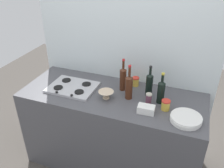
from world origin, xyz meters
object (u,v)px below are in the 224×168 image
(condiment_jar_rear, at_px, (136,81))
(condiment_jar_spare, at_px, (166,105))
(plate_stack, at_px, (186,119))
(wine_bottle_mid_left, at_px, (161,91))
(wine_bottle_leftmost, at_px, (129,86))
(mixing_bowl, at_px, (106,94))
(wine_bottle_rightmost, at_px, (149,84))
(stovetop_hob, at_px, (73,87))
(condiment_jar_front, at_px, (149,99))
(butter_dish, at_px, (146,109))
(wine_bottle_mid_right, at_px, (123,78))

(condiment_jar_rear, distance_m, condiment_jar_spare, 0.48)
(plate_stack, relative_size, wine_bottle_mid_left, 0.85)
(wine_bottle_leftmost, xyz_separation_m, mixing_bowl, (-0.20, -0.08, -0.09))
(condiment_jar_rear, bearing_deg, wine_bottle_leftmost, -89.46)
(wine_bottle_rightmost, xyz_separation_m, mixing_bowl, (-0.36, -0.20, -0.08))
(stovetop_hob, bearing_deg, condiment_jar_front, -0.22)
(wine_bottle_mid_left, xyz_separation_m, condiment_jar_spare, (0.06, -0.10, -0.07))
(wine_bottle_rightmost, relative_size, condiment_jar_rear, 3.24)
(plate_stack, bearing_deg, condiment_jar_spare, 150.61)
(butter_dish, bearing_deg, mixing_bowl, 167.70)
(wine_bottle_leftmost, bearing_deg, butter_dish, -39.11)
(wine_bottle_leftmost, distance_m, butter_dish, 0.29)
(mixing_bowl, bearing_deg, butter_dish, -12.30)
(wine_bottle_rightmost, bearing_deg, wine_bottle_mid_right, 178.07)
(wine_bottle_rightmost, height_order, butter_dish, wine_bottle_rightmost)
(wine_bottle_leftmost, height_order, butter_dish, wine_bottle_leftmost)
(mixing_bowl, bearing_deg, condiment_jar_rear, 59.07)
(plate_stack, distance_m, condiment_jar_rear, 0.69)
(plate_stack, distance_m, wine_bottle_mid_right, 0.72)
(plate_stack, bearing_deg, stovetop_hob, 172.87)
(wine_bottle_leftmost, bearing_deg, wine_bottle_mid_right, 128.11)
(stovetop_hob, height_order, wine_bottle_mid_right, wine_bottle_mid_right)
(wine_bottle_leftmost, distance_m, mixing_bowl, 0.23)
(wine_bottle_rightmost, bearing_deg, condiment_jar_rear, 142.58)
(mixing_bowl, bearing_deg, wine_bottle_mid_left, 12.43)
(wine_bottle_leftmost, relative_size, mixing_bowl, 2.34)
(wine_bottle_mid_left, xyz_separation_m, condiment_jar_front, (-0.10, -0.06, -0.06))
(butter_dish, bearing_deg, wine_bottle_rightmost, 98.68)
(plate_stack, xyz_separation_m, butter_dish, (-0.34, 0.00, 0.01))
(butter_dish, distance_m, condiment_jar_rear, 0.47)
(condiment_jar_spare, bearing_deg, stovetop_hob, 177.77)
(wine_bottle_leftmost, distance_m, condiment_jar_rear, 0.26)
(wine_bottle_rightmost, xyz_separation_m, condiment_jar_front, (0.03, -0.15, -0.07))
(plate_stack, xyz_separation_m, wine_bottle_mid_right, (-0.64, 0.30, 0.10))
(wine_bottle_mid_left, xyz_separation_m, wine_bottle_rightmost, (-0.13, 0.09, 0.00))
(condiment_jar_front, bearing_deg, wine_bottle_leftmost, 170.43)
(wine_bottle_mid_left, xyz_separation_m, wine_bottle_mid_right, (-0.39, 0.10, 0.01))
(plate_stack, xyz_separation_m, condiment_jar_front, (-0.35, 0.14, 0.03))
(plate_stack, height_order, butter_dish, butter_dish)
(condiment_jar_rear, bearing_deg, wine_bottle_mid_left, -36.57)
(wine_bottle_mid_right, bearing_deg, butter_dish, -43.93)
(mixing_bowl, xyz_separation_m, condiment_jar_rear, (0.20, 0.33, 0.01))
(stovetop_hob, xyz_separation_m, plate_stack, (1.13, -0.14, 0.01))
(condiment_jar_front, xyz_separation_m, condiment_jar_spare, (0.16, -0.03, -0.01))
(wine_bottle_mid_left, height_order, butter_dish, wine_bottle_mid_left)
(condiment_jar_front, bearing_deg, plate_stack, -21.82)
(stovetop_hob, distance_m, mixing_bowl, 0.39)
(wine_bottle_rightmost, bearing_deg, plate_stack, -37.53)
(wine_bottle_rightmost, height_order, condiment_jar_front, wine_bottle_rightmost)
(wine_bottle_leftmost, xyz_separation_m, condiment_jar_rear, (-0.00, 0.25, -0.08))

